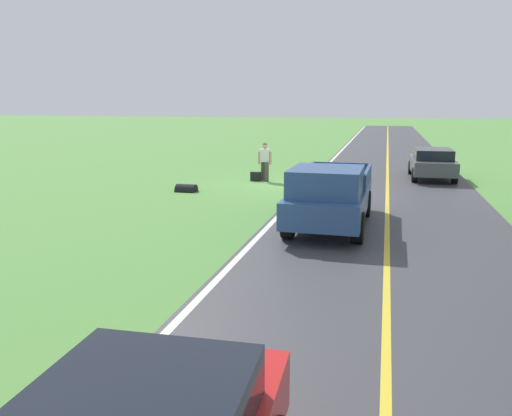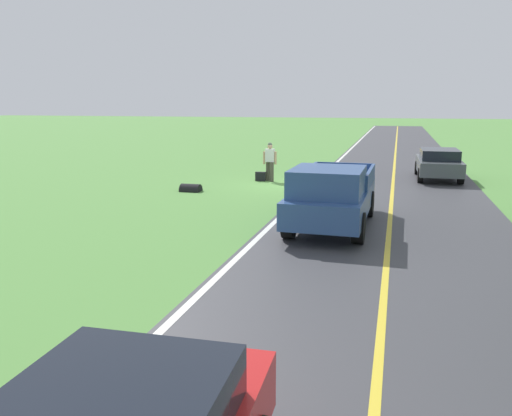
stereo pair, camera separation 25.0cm
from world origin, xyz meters
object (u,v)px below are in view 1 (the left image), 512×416
(hitchhiker_walking, at_px, (265,159))
(sedan_near_oncoming, at_px, (432,163))
(suitcase_carried, at_px, (256,176))
(pickup_truck_passing, at_px, (330,194))

(hitchhiker_walking, distance_m, sedan_near_oncoming, 7.87)
(hitchhiker_walking, bearing_deg, suitcase_carried, 14.62)
(suitcase_carried, height_order, sedan_near_oncoming, sedan_near_oncoming)
(pickup_truck_passing, bearing_deg, suitcase_carried, -62.62)
(suitcase_carried, xyz_separation_m, pickup_truck_passing, (-4.23, 8.17, 0.76))
(sedan_near_oncoming, bearing_deg, pickup_truck_passing, 71.70)
(pickup_truck_passing, xyz_separation_m, sedan_near_oncoming, (-3.60, -10.89, -0.21))
(pickup_truck_passing, relative_size, sedan_near_oncoming, 1.23)
(pickup_truck_passing, bearing_deg, hitchhiker_walking, -65.24)
(hitchhiker_walking, xyz_separation_m, pickup_truck_passing, (-3.82, 8.27, -0.01))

